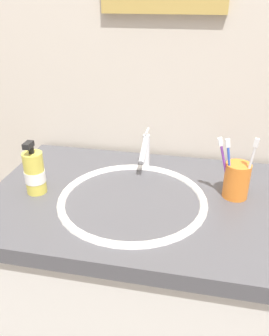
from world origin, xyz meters
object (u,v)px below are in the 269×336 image
(toothbrush_cup, at_px, (237,180))
(soap_dispenser, at_px, (35,173))
(toothbrush_purple, at_px, (224,163))
(faucet, at_px, (145,150))
(toothbrush_white, at_px, (250,166))
(toothbrush_blue, at_px, (229,165))

(toothbrush_cup, relative_size, soap_dispenser, 0.64)
(toothbrush_cup, bearing_deg, toothbrush_purple, -173.42)
(faucet, relative_size, toothbrush_white, 0.72)
(toothbrush_purple, xyz_separation_m, soap_dispenser, (-0.54, -0.09, -0.04))
(toothbrush_cup, height_order, toothbrush_purple, toothbrush_purple)
(toothbrush_cup, relative_size, toothbrush_white, 0.56)
(toothbrush_purple, bearing_deg, toothbrush_white, -13.46)
(toothbrush_white, distance_m, toothbrush_purple, 0.07)
(toothbrush_cup, bearing_deg, toothbrush_blue, -154.33)
(toothbrush_blue, xyz_separation_m, toothbrush_purple, (-0.01, 0.01, -0.00))
(faucet, relative_size, toothbrush_purple, 0.76)
(faucet, bearing_deg, toothbrush_cup, -23.50)
(toothbrush_cup, distance_m, toothbrush_purple, 0.07)
(toothbrush_cup, height_order, soap_dispenser, soap_dispenser)
(faucet, distance_m, toothbrush_purple, 0.28)
(toothbrush_white, xyz_separation_m, toothbrush_purple, (-0.07, 0.02, -0.01))
(faucet, distance_m, toothbrush_cup, 0.32)
(faucet, xyz_separation_m, toothbrush_purple, (0.25, -0.13, 0.04))
(toothbrush_white, relative_size, toothbrush_blue, 1.05)
(toothbrush_purple, bearing_deg, soap_dispenser, -170.59)
(soap_dispenser, bearing_deg, toothbrush_blue, 8.32)
(toothbrush_cup, relative_size, toothbrush_purple, 0.58)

